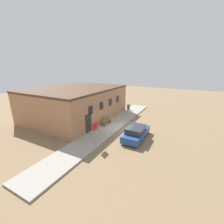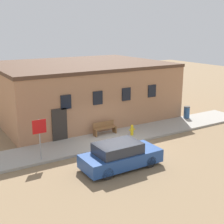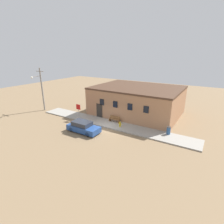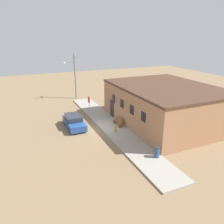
# 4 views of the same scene
# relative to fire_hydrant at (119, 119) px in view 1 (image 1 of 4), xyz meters

# --- Properties ---
(ground_plane) EXTENTS (80.00, 80.00, 0.00)m
(ground_plane) POSITION_rel_fire_hydrant_xyz_m (-1.76, -1.10, -0.50)
(ground_plane) COLOR #846B4C
(sidewalk) EXTENTS (23.37, 2.72, 0.14)m
(sidewalk) POSITION_rel_fire_hydrant_xyz_m (-1.76, 0.26, -0.42)
(sidewalk) COLOR #9E998E
(sidewalk) RESTS_ON ground
(brick_building) EXTENTS (13.10, 10.12, 4.36)m
(brick_building) POSITION_rel_fire_hydrant_xyz_m (-0.55, 6.62, 1.69)
(brick_building) COLOR #A87551
(brick_building) RESTS_ON ground
(fire_hydrant) EXTENTS (0.43, 0.21, 0.70)m
(fire_hydrant) POSITION_rel_fire_hydrant_xyz_m (0.00, 0.00, 0.00)
(fire_hydrant) COLOR gold
(fire_hydrant) RESTS_ON sidewalk
(stop_sign) EXTENTS (0.75, 0.06, 2.23)m
(stop_sign) POSITION_rel_fire_hydrant_xyz_m (-6.50, -0.72, 1.23)
(stop_sign) COLOR gray
(stop_sign) RESTS_ON sidewalk
(bench) EXTENTS (1.58, 0.44, 0.85)m
(bench) POSITION_rel_fire_hydrant_xyz_m (-1.49, 1.07, 0.08)
(bench) COLOR brown
(bench) RESTS_ON sidewalk
(trash_bin) EXTENTS (0.48, 0.48, 0.92)m
(trash_bin) POSITION_rel_fire_hydrant_xyz_m (6.02, 1.07, 0.11)
(trash_bin) COLOR #2D517F
(trash_bin) RESTS_ON sidewalk
(parked_car) EXTENTS (4.20, 1.76, 1.38)m
(parked_car) POSITION_rel_fire_hydrant_xyz_m (-3.25, -3.56, 0.17)
(parked_car) COLOR black
(parked_car) RESTS_ON ground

